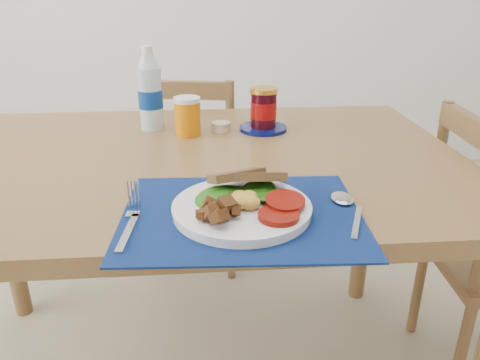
{
  "coord_description": "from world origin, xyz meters",
  "views": [
    {
      "loc": [
        0.05,
        -0.9,
        1.15
      ],
      "look_at": [
        0.12,
        -0.09,
        0.8
      ],
      "focal_mm": 35.0,
      "sensor_mm": 36.0,
      "label": 1
    }
  ],
  "objects_px": {
    "breakfast_plate": "(239,206)",
    "water_bottle": "(150,93)",
    "juice_glass": "(188,117)",
    "jam_on_saucer": "(263,112)",
    "chair_far": "(194,153)"
  },
  "relations": [
    {
      "from": "breakfast_plate",
      "to": "water_bottle",
      "type": "relative_size",
      "value": 1.07
    },
    {
      "from": "juice_glass",
      "to": "jam_on_saucer",
      "type": "height_order",
      "value": "jam_on_saucer"
    },
    {
      "from": "jam_on_saucer",
      "to": "chair_far",
      "type": "bearing_deg",
      "value": 114.77
    },
    {
      "from": "water_bottle",
      "to": "jam_on_saucer",
      "type": "height_order",
      "value": "water_bottle"
    },
    {
      "from": "water_bottle",
      "to": "juice_glass",
      "type": "xyz_separation_m",
      "value": [
        0.11,
        -0.07,
        -0.05
      ]
    },
    {
      "from": "water_bottle",
      "to": "jam_on_saucer",
      "type": "relative_size",
      "value": 1.74
    },
    {
      "from": "breakfast_plate",
      "to": "juice_glass",
      "type": "height_order",
      "value": "juice_glass"
    },
    {
      "from": "chair_far",
      "to": "breakfast_plate",
      "type": "relative_size",
      "value": 3.94
    },
    {
      "from": "chair_far",
      "to": "jam_on_saucer",
      "type": "distance_m",
      "value": 0.58
    },
    {
      "from": "chair_far",
      "to": "water_bottle",
      "type": "height_order",
      "value": "chair_far"
    },
    {
      "from": "chair_far",
      "to": "juice_glass",
      "type": "relative_size",
      "value": 10.03
    },
    {
      "from": "juice_glass",
      "to": "breakfast_plate",
      "type": "bearing_deg",
      "value": -78.45
    },
    {
      "from": "breakfast_plate",
      "to": "water_bottle",
      "type": "height_order",
      "value": "water_bottle"
    },
    {
      "from": "breakfast_plate",
      "to": "juice_glass",
      "type": "distance_m",
      "value": 0.52
    },
    {
      "from": "chair_far",
      "to": "juice_glass",
      "type": "bearing_deg",
      "value": 100.23
    }
  ]
}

